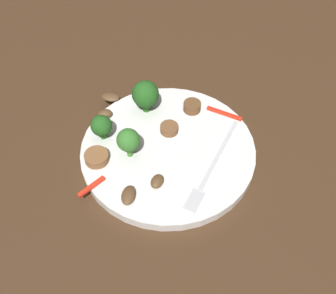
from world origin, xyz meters
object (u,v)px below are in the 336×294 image
Objects in this scene: sausage_slice_0 at (192,107)px; mushroom_2 at (110,97)px; plate at (168,150)px; broccoli_floret_1 at (101,126)px; pepper_strip_0 at (91,187)px; broccoli_floret_0 at (145,94)px; mushroom_1 at (105,114)px; fork at (211,169)px; mushroom_0 at (128,195)px; broccoli_floret_2 at (128,140)px; sausage_slice_1 at (97,157)px; mushroom_3 at (157,181)px; pepper_strip_1 at (224,113)px; sausage_slice_2 at (168,129)px.

sausage_slice_0 is 0.91× the size of mushroom_2.
plate is 6.10× the size of broccoli_floret_1.
pepper_strip_0 is at bearing 0.26° from mushroom_2.
plate is 0.10m from broccoli_floret_0.
mushroom_1 reaches higher than plate.
fork is 0.12m from mushroom_0.
mushroom_1 is 0.14m from pepper_strip_0.
sausage_slice_0 is at bearing 116.82° from broccoli_floret_1.
pepper_strip_0 is (0.14, 0.00, -0.00)m from mushroom_1.
broccoli_floret_2 reaches higher than broccoli_floret_1.
fork is 5.42× the size of mushroom_0.
broccoli_floret_1 is (-0.01, -0.10, 0.03)m from plate.
mushroom_0 is 1.00× the size of mushroom_2.
mushroom_1 is at bearing -146.76° from broccoli_floret_2.
broccoli_floret_0 is 1.82× the size of mushroom_0.
mushroom_3 is at bearing 68.46° from sausage_slice_1.
pepper_strip_0 is at bearing -37.33° from broccoli_floret_2.
sausage_slice_0 is at bearing 154.43° from mushroom_0.
broccoli_floret_0 is 2.47× the size of mushroom_1.
mushroom_1 is at bearing -174.05° from broccoli_floret_1.
sausage_slice_0 reaches higher than mushroom_3.
broccoli_floret_2 reaches higher than sausage_slice_1.
broccoli_floret_1 is 0.05m from sausage_slice_1.
sausage_slice_1 is 1.14× the size of mushroom_0.
broccoli_floret_1 is 0.10m from pepper_strip_0.
mushroom_0 is 0.06m from pepper_strip_0.
mushroom_0 reaches higher than pepper_strip_1.
broccoli_floret_1 reaches higher than mushroom_1.
pepper_strip_1 is (0.01, 0.05, -0.00)m from sausage_slice_0.
pepper_strip_0 is at bearing -52.16° from plate.
mushroom_3 reaches higher than fork.
broccoli_floret_0 is 1.60× the size of sausage_slice_1.
sausage_slice_0 reaches higher than pepper_strip_0.
mushroom_3 reaches higher than pepper_strip_0.
broccoli_floret_2 is 0.14m from sausage_slice_0.
fork is 0.13m from broccoli_floret_2.
broccoli_floret_1 is 0.15m from sausage_slice_0.
sausage_slice_0 is at bearing 143.20° from sausage_slice_2.
sausage_slice_2 is at bearing 100.90° from broccoli_floret_1.
broccoli_floret_0 is (-0.08, -0.04, 0.04)m from plate.
mushroom_0 is at bearing 26.37° from broccoli_floret_1.
fork is 0.12m from pepper_strip_1.
pepper_strip_0 is (0.06, -0.05, -0.03)m from broccoli_floret_2.
mushroom_1 is (-0.09, -0.00, -0.00)m from sausage_slice_1.
sausage_slice_2 is at bearing 133.56° from broccoli_floret_2.
pepper_strip_0 is at bearing -41.79° from sausage_slice_2.
mushroom_2 is (-0.13, -0.00, -0.00)m from sausage_slice_1.
sausage_slice_1 is at bearing -74.83° from broccoli_floret_2.
mushroom_3 reaches higher than plate.
mushroom_1 is 0.52× the size of pepper_strip_0.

